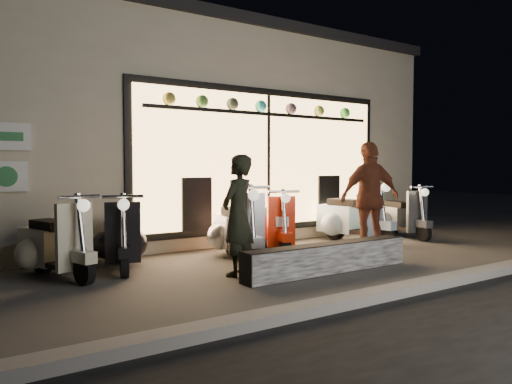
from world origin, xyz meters
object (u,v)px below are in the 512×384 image
(woman, at_px, (370,198))
(man, at_px, (238,215))
(scooter_silver, at_px, (236,229))
(scooter_red, at_px, (271,227))
(graffiti_barrier, at_px, (328,258))

(woman, bearing_deg, man, 16.27)
(scooter_silver, distance_m, scooter_red, 0.87)
(man, xyz_separation_m, woman, (2.68, 0.18, 0.13))
(scooter_red, height_order, man, man)
(scooter_silver, bearing_deg, graffiti_barrier, -61.10)
(graffiti_barrier, relative_size, woman, 1.45)
(graffiti_barrier, xyz_separation_m, scooter_silver, (-0.43, 1.65, 0.25))
(man, bearing_deg, scooter_silver, -149.93)
(graffiti_barrier, distance_m, woman, 1.89)
(scooter_silver, height_order, woman, woman)
(scooter_silver, distance_m, woman, 2.27)
(man, distance_m, woman, 2.69)
(scooter_red, distance_m, woman, 1.72)
(graffiti_barrier, xyz_separation_m, scooter_red, (0.41, 1.87, 0.21))
(woman, bearing_deg, scooter_red, -31.55)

